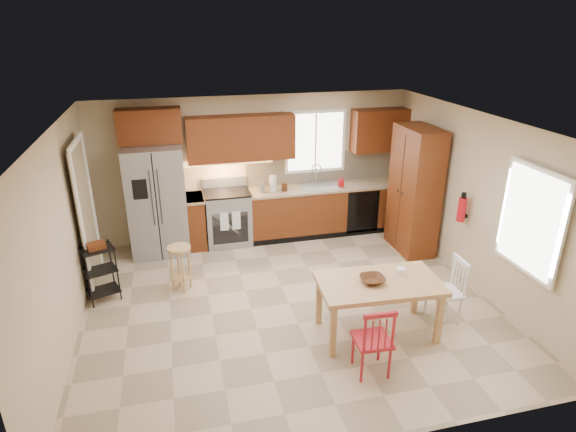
# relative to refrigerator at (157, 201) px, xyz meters

# --- Properties ---
(floor) EXTENTS (5.50, 5.50, 0.00)m
(floor) POSITION_rel_refrigerator_xyz_m (1.70, -2.12, -0.91)
(floor) COLOR tan
(floor) RESTS_ON ground
(ceiling) EXTENTS (5.50, 5.00, 0.02)m
(ceiling) POSITION_rel_refrigerator_xyz_m (1.70, -2.12, 1.59)
(ceiling) COLOR silver
(ceiling) RESTS_ON ground
(wall_back) EXTENTS (5.50, 0.02, 2.50)m
(wall_back) POSITION_rel_refrigerator_xyz_m (1.70, 0.38, 0.34)
(wall_back) COLOR #CCB793
(wall_back) RESTS_ON ground
(wall_front) EXTENTS (5.50, 0.02, 2.50)m
(wall_front) POSITION_rel_refrigerator_xyz_m (1.70, -4.62, 0.34)
(wall_front) COLOR #CCB793
(wall_front) RESTS_ON ground
(wall_left) EXTENTS (0.02, 5.00, 2.50)m
(wall_left) POSITION_rel_refrigerator_xyz_m (-1.05, -2.12, 0.34)
(wall_left) COLOR #CCB793
(wall_left) RESTS_ON ground
(wall_right) EXTENTS (0.02, 5.00, 2.50)m
(wall_right) POSITION_rel_refrigerator_xyz_m (4.45, -2.12, 0.34)
(wall_right) COLOR #CCB793
(wall_right) RESTS_ON ground
(refrigerator) EXTENTS (0.92, 0.75, 1.82)m
(refrigerator) POSITION_rel_refrigerator_xyz_m (0.00, 0.00, 0.00)
(refrigerator) COLOR gray
(refrigerator) RESTS_ON floor
(range_stove) EXTENTS (0.76, 0.63, 0.92)m
(range_stove) POSITION_rel_refrigerator_xyz_m (1.15, 0.06, -0.45)
(range_stove) COLOR gray
(range_stove) RESTS_ON floor
(base_cabinet_narrow) EXTENTS (0.30, 0.60, 0.90)m
(base_cabinet_narrow) POSITION_rel_refrigerator_xyz_m (0.60, 0.08, -0.46)
(base_cabinet_narrow) COLOR #592710
(base_cabinet_narrow) RESTS_ON floor
(base_cabinet_run) EXTENTS (2.92, 0.60, 0.90)m
(base_cabinet_run) POSITION_rel_refrigerator_xyz_m (2.99, 0.08, -0.46)
(base_cabinet_run) COLOR #592710
(base_cabinet_run) RESTS_ON floor
(dishwasher) EXTENTS (0.60, 0.02, 0.78)m
(dishwasher) POSITION_rel_refrigerator_xyz_m (3.55, -0.22, -0.46)
(dishwasher) COLOR black
(dishwasher) RESTS_ON floor
(backsplash) EXTENTS (2.92, 0.03, 0.55)m
(backsplash) POSITION_rel_refrigerator_xyz_m (2.99, 0.36, 0.27)
(backsplash) COLOR beige
(backsplash) RESTS_ON wall_back
(upper_over_fridge) EXTENTS (1.00, 0.35, 0.55)m
(upper_over_fridge) POSITION_rel_refrigerator_xyz_m (0.00, 0.20, 1.19)
(upper_over_fridge) COLOR #5B270F
(upper_over_fridge) RESTS_ON wall_back
(upper_left_block) EXTENTS (1.80, 0.35, 0.75)m
(upper_left_block) POSITION_rel_refrigerator_xyz_m (1.45, 0.20, 0.92)
(upper_left_block) COLOR #5B270F
(upper_left_block) RESTS_ON wall_back
(upper_right_block) EXTENTS (1.00, 0.35, 0.75)m
(upper_right_block) POSITION_rel_refrigerator_xyz_m (3.95, 0.20, 0.92)
(upper_right_block) COLOR #5B270F
(upper_right_block) RESTS_ON wall_back
(window_back) EXTENTS (1.12, 0.04, 1.12)m
(window_back) POSITION_rel_refrigerator_xyz_m (2.80, 0.35, 0.74)
(window_back) COLOR white
(window_back) RESTS_ON wall_back
(sink) EXTENTS (0.62, 0.46, 0.16)m
(sink) POSITION_rel_refrigerator_xyz_m (2.80, 0.08, -0.05)
(sink) COLOR gray
(sink) RESTS_ON base_cabinet_run
(undercab_glow) EXTENTS (1.60, 0.30, 0.01)m
(undercab_glow) POSITION_rel_refrigerator_xyz_m (1.15, 0.17, 0.52)
(undercab_glow) COLOR #FFBF66
(undercab_glow) RESTS_ON wall_back
(soap_bottle) EXTENTS (0.09, 0.09, 0.19)m
(soap_bottle) POSITION_rel_refrigerator_xyz_m (3.18, -0.02, 0.09)
(soap_bottle) COLOR red
(soap_bottle) RESTS_ON base_cabinet_run
(paper_towel) EXTENTS (0.12, 0.12, 0.28)m
(paper_towel) POSITION_rel_refrigerator_xyz_m (1.95, 0.03, 0.13)
(paper_towel) COLOR silver
(paper_towel) RESTS_ON base_cabinet_run
(canister_steel) EXTENTS (0.11, 0.11, 0.18)m
(canister_steel) POSITION_rel_refrigerator_xyz_m (1.75, 0.03, 0.08)
(canister_steel) COLOR gray
(canister_steel) RESTS_ON base_cabinet_run
(canister_wood) EXTENTS (0.10, 0.10, 0.14)m
(canister_wood) POSITION_rel_refrigerator_xyz_m (2.15, -0.00, 0.06)
(canister_wood) COLOR #452312
(canister_wood) RESTS_ON base_cabinet_run
(pantry) EXTENTS (0.50, 0.95, 2.10)m
(pantry) POSITION_rel_refrigerator_xyz_m (4.13, -0.93, 0.14)
(pantry) COLOR #592710
(pantry) RESTS_ON floor
(fire_extinguisher) EXTENTS (0.12, 0.12, 0.36)m
(fire_extinguisher) POSITION_rel_refrigerator_xyz_m (4.33, -1.98, 0.19)
(fire_extinguisher) COLOR red
(fire_extinguisher) RESTS_ON wall_right
(window_right) EXTENTS (0.04, 1.02, 1.32)m
(window_right) POSITION_rel_refrigerator_xyz_m (4.38, -3.27, 0.54)
(window_right) COLOR white
(window_right) RESTS_ON wall_right
(doorway) EXTENTS (0.04, 0.95, 2.10)m
(doorway) POSITION_rel_refrigerator_xyz_m (-0.97, -0.82, 0.14)
(doorway) COLOR #8C7A59
(doorway) RESTS_ON wall_left
(dining_table) EXTENTS (1.52, 0.92, 0.72)m
(dining_table) POSITION_rel_refrigerator_xyz_m (2.60, -3.03, -0.55)
(dining_table) COLOR tan
(dining_table) RESTS_ON floor
(chair_red) EXTENTS (0.43, 0.43, 0.87)m
(chair_red) POSITION_rel_refrigerator_xyz_m (2.25, -3.68, -0.48)
(chair_red) COLOR maroon
(chair_red) RESTS_ON floor
(chair_white) EXTENTS (0.43, 0.43, 0.87)m
(chair_white) POSITION_rel_refrigerator_xyz_m (3.55, -2.98, -0.48)
(chair_white) COLOR silver
(chair_white) RESTS_ON floor
(table_bowl) EXTENTS (0.32, 0.32, 0.07)m
(table_bowl) POSITION_rel_refrigerator_xyz_m (2.50, -3.03, -0.18)
(table_bowl) COLOR #452312
(table_bowl) RESTS_ON dining_table
(table_jar) EXTENTS (0.11, 0.11, 0.12)m
(table_jar) POSITION_rel_refrigerator_xyz_m (2.92, -2.93, -0.15)
(table_jar) COLOR silver
(table_jar) RESTS_ON dining_table
(bar_stool) EXTENTS (0.40, 0.40, 0.69)m
(bar_stool) POSITION_rel_refrigerator_xyz_m (0.28, -1.37, -0.57)
(bar_stool) COLOR tan
(bar_stool) RESTS_ON floor
(utility_cart) EXTENTS (0.50, 0.45, 0.83)m
(utility_cart) POSITION_rel_refrigerator_xyz_m (-0.80, -1.39, -0.49)
(utility_cart) COLOR black
(utility_cart) RESTS_ON floor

